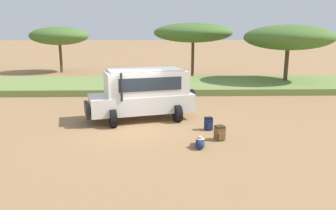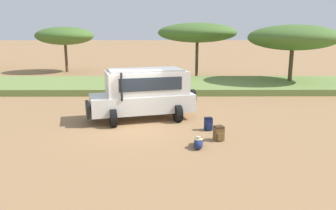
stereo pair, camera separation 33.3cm
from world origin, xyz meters
name	(u,v)px [view 1 (the left image)]	position (x,y,z in m)	size (l,w,h in m)	color
ground_plane	(134,127)	(0.00, 0.00, 0.00)	(320.00, 320.00, 0.00)	#9E754C
grass_bank	(144,85)	(0.00, 10.56, 0.22)	(120.00, 7.00, 0.44)	olive
safari_vehicle	(143,93)	(0.39, 1.41, 1.29)	(5.47, 3.54, 2.44)	silver
backpack_beside_front_wheel	(220,133)	(3.53, -1.88, 0.28)	(0.44, 0.47, 0.57)	brown
backpack_cluster_center	(209,124)	(3.29, -0.51, 0.27)	(0.37, 0.40, 0.56)	navy
duffel_bag_low_black_case	(200,142)	(2.65, -2.64, 0.17)	(0.40, 0.90, 0.43)	navy
acacia_tree_centre_back	(59,36)	(-9.12, 20.73, 3.76)	(5.97, 5.43, 4.70)	brown
acacia_tree_right_mid	(193,33)	(4.23, 15.64, 4.10)	(7.02, 6.09, 4.97)	brown
acacia_tree_far_right	(288,38)	(11.13, 11.25, 3.75)	(6.80, 6.57, 4.72)	brown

